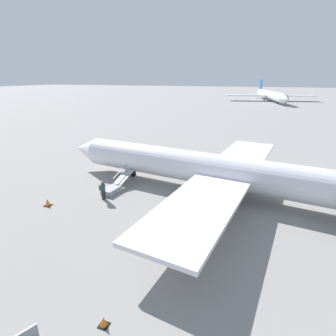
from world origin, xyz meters
name	(u,v)px	position (x,y,z in m)	size (l,w,h in m)	color
ground_plane	(211,192)	(0.00, 0.00, 0.00)	(600.00, 600.00, 0.00)	gray
airplane_main	(224,171)	(-1.04, 0.13, 2.27)	(34.00, 25.92, 7.58)	silver
airplane_far_left	(270,95)	(-3.70, -106.83, 2.69)	(38.60, 49.24, 9.05)	silver
boarding_stairs	(114,187)	(8.52, 2.96, 0.39)	(1.48, 4.11, 1.83)	#99999E
passenger	(103,189)	(8.44, 4.80, 1.00)	(0.36, 0.55, 1.74)	#23232D
traffic_cone_near_stairs	(48,202)	(12.12, 7.42, 0.29)	(0.56, 0.56, 0.61)	black
traffic_cone_near_cart	(104,322)	(1.42, 15.25, 0.21)	(0.42, 0.42, 0.46)	black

